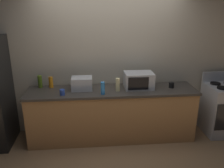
{
  "coord_description": "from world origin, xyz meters",
  "views": [
    {
      "loc": [
        -0.35,
        -3.31,
        2.26
      ],
      "look_at": [
        0.0,
        0.4,
        1.0
      ],
      "focal_mm": 38.02,
      "sensor_mm": 36.0,
      "label": 1
    }
  ],
  "objects_px": {
    "bottle_dish_soap": "(51,82)",
    "mug_blue": "(62,92)",
    "microwave": "(139,80)",
    "bottle_hand_soap": "(118,85)",
    "bottle_spray_cleaner": "(103,88)",
    "toaster_oven": "(82,83)",
    "mug_black": "(171,85)",
    "bottle_olive_oil": "(40,82)",
    "stove_range": "(222,109)"
  },
  "relations": [
    {
      "from": "mug_black",
      "to": "bottle_dish_soap",
      "type": "bearing_deg",
      "value": 174.26
    },
    {
      "from": "toaster_oven",
      "to": "bottle_olive_oil",
      "type": "relative_size",
      "value": 1.63
    },
    {
      "from": "microwave",
      "to": "stove_range",
      "type": "bearing_deg",
      "value": -1.78
    },
    {
      "from": "bottle_spray_cleaner",
      "to": "stove_range",
      "type": "bearing_deg",
      "value": 5.17
    },
    {
      "from": "toaster_oven",
      "to": "bottle_olive_oil",
      "type": "bearing_deg",
      "value": 166.4
    },
    {
      "from": "microwave",
      "to": "mug_blue",
      "type": "distance_m",
      "value": 1.28
    },
    {
      "from": "bottle_olive_oil",
      "to": "mug_blue",
      "type": "bearing_deg",
      "value": -44.01
    },
    {
      "from": "stove_range",
      "to": "bottle_spray_cleaner",
      "type": "xyz_separation_m",
      "value": [
        -2.16,
        -0.2,
        0.54
      ]
    },
    {
      "from": "toaster_oven",
      "to": "mug_black",
      "type": "bearing_deg",
      "value": -1.91
    },
    {
      "from": "bottle_hand_soap",
      "to": "mug_blue",
      "type": "distance_m",
      "value": 0.9
    },
    {
      "from": "stove_range",
      "to": "bottle_olive_oil",
      "type": "bearing_deg",
      "value": 175.85
    },
    {
      "from": "microwave",
      "to": "bottle_olive_oil",
      "type": "distance_m",
      "value": 1.68
    },
    {
      "from": "mug_black",
      "to": "bottle_hand_soap",
      "type": "bearing_deg",
      "value": -175.52
    },
    {
      "from": "stove_range",
      "to": "mug_blue",
      "type": "bearing_deg",
      "value": -176.61
    },
    {
      "from": "bottle_hand_soap",
      "to": "bottle_spray_cleaner",
      "type": "distance_m",
      "value": 0.29
    },
    {
      "from": "bottle_dish_soap",
      "to": "bottle_spray_cleaner",
      "type": "xyz_separation_m",
      "value": [
        0.86,
        -0.41,
        0.01
      ]
    },
    {
      "from": "toaster_oven",
      "to": "bottle_spray_cleaner",
      "type": "height_order",
      "value": "toaster_oven"
    },
    {
      "from": "bottle_dish_soap",
      "to": "bottle_olive_oil",
      "type": "bearing_deg",
      "value": 174.55
    },
    {
      "from": "bottle_dish_soap",
      "to": "mug_black",
      "type": "relative_size",
      "value": 2.01
    },
    {
      "from": "microwave",
      "to": "toaster_oven",
      "type": "distance_m",
      "value": 0.96
    },
    {
      "from": "microwave",
      "to": "bottle_hand_soap",
      "type": "bearing_deg",
      "value": -163.2
    },
    {
      "from": "bottle_hand_soap",
      "to": "bottle_dish_soap",
      "type": "relative_size",
      "value": 1.17
    },
    {
      "from": "microwave",
      "to": "bottle_dish_soap",
      "type": "relative_size",
      "value": 2.6
    },
    {
      "from": "bottle_hand_soap",
      "to": "mug_blue",
      "type": "height_order",
      "value": "bottle_hand_soap"
    },
    {
      "from": "toaster_oven",
      "to": "mug_blue",
      "type": "relative_size",
      "value": 3.8
    },
    {
      "from": "microwave",
      "to": "bottle_hand_soap",
      "type": "height_order",
      "value": "microwave"
    },
    {
      "from": "bottle_dish_soap",
      "to": "mug_blue",
      "type": "height_order",
      "value": "bottle_dish_soap"
    },
    {
      "from": "bottle_spray_cleaner",
      "to": "toaster_oven",
      "type": "bearing_deg",
      "value": 142.57
    },
    {
      "from": "bottle_spray_cleaner",
      "to": "mug_black",
      "type": "xyz_separation_m",
      "value": [
        1.19,
        0.21,
        -0.06
      ]
    },
    {
      "from": "bottle_spray_cleaner",
      "to": "mug_black",
      "type": "height_order",
      "value": "bottle_spray_cleaner"
    },
    {
      "from": "toaster_oven",
      "to": "mug_blue",
      "type": "xyz_separation_m",
      "value": [
        -0.3,
        -0.23,
        -0.06
      ]
    },
    {
      "from": "bottle_hand_soap",
      "to": "mug_black",
      "type": "xyz_separation_m",
      "value": [
        0.93,
        0.07,
        -0.06
      ]
    },
    {
      "from": "microwave",
      "to": "mug_black",
      "type": "height_order",
      "value": "microwave"
    },
    {
      "from": "mug_blue",
      "to": "bottle_hand_soap",
      "type": "bearing_deg",
      "value": 6.55
    },
    {
      "from": "toaster_oven",
      "to": "mug_black",
      "type": "height_order",
      "value": "toaster_oven"
    },
    {
      "from": "toaster_oven",
      "to": "mug_blue",
      "type": "bearing_deg",
      "value": -143.15
    },
    {
      "from": "bottle_olive_oil",
      "to": "bottle_dish_soap",
      "type": "bearing_deg",
      "value": -5.45
    },
    {
      "from": "bottle_hand_soap",
      "to": "mug_blue",
      "type": "bearing_deg",
      "value": -173.45
    },
    {
      "from": "stove_range",
      "to": "bottle_spray_cleaner",
      "type": "relative_size",
      "value": 5.31
    },
    {
      "from": "bottle_hand_soap",
      "to": "bottle_olive_oil",
      "type": "xyz_separation_m",
      "value": [
        -1.3,
        0.3,
        -0.0
      ]
    },
    {
      "from": "toaster_oven",
      "to": "bottle_hand_soap",
      "type": "xyz_separation_m",
      "value": [
        0.59,
        -0.12,
        0.0
      ]
    },
    {
      "from": "bottle_olive_oil",
      "to": "mug_blue",
      "type": "xyz_separation_m",
      "value": [
        0.41,
        -0.4,
        -0.06
      ]
    },
    {
      "from": "stove_range",
      "to": "bottle_spray_cleaner",
      "type": "bearing_deg",
      "value": -174.83
    },
    {
      "from": "mug_black",
      "to": "mug_blue",
      "type": "bearing_deg",
      "value": -174.51
    },
    {
      "from": "bottle_hand_soap",
      "to": "mug_black",
      "type": "distance_m",
      "value": 0.94
    },
    {
      "from": "mug_blue",
      "to": "mug_black",
      "type": "bearing_deg",
      "value": 5.49
    },
    {
      "from": "bottle_dish_soap",
      "to": "mug_blue",
      "type": "distance_m",
      "value": 0.45
    },
    {
      "from": "microwave",
      "to": "bottle_dish_soap",
      "type": "height_order",
      "value": "microwave"
    },
    {
      "from": "bottle_hand_soap",
      "to": "mug_black",
      "type": "height_order",
      "value": "bottle_hand_soap"
    },
    {
      "from": "mug_blue",
      "to": "microwave",
      "type": "bearing_deg",
      "value": 9.64
    }
  ]
}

